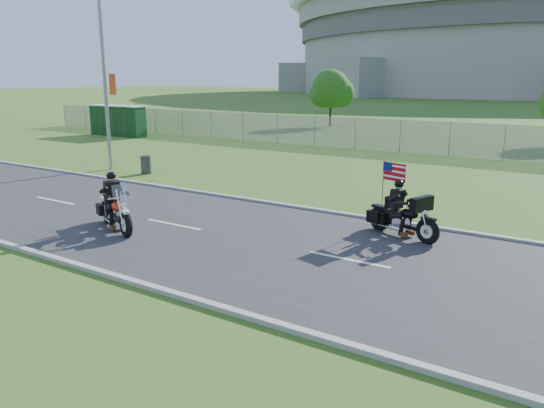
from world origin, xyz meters
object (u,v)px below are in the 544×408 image
Objects in this scene: porta_toilet_b at (124,122)px; motorcycle_lead at (115,212)px; porta_toilet_d at (100,120)px; trash_can at (146,165)px; porta_toilet_a at (136,122)px; porta_toilet_c at (112,121)px; streetlight at (107,54)px; motorcycle_follow at (403,218)px.

motorcycle_lead is at bearing -42.06° from porta_toilet_b.
porta_toilet_d reaches higher than trash_can.
porta_toilet_a is 1.00× the size of porta_toilet_c.
streetlight is 4.35× the size of porta_toilet_b.
porta_toilet_b is 1.00× the size of porta_toilet_d.
porta_toilet_c is 1.00× the size of porta_toilet_d.
streetlight is 11.88× the size of trash_can.
trash_can is at bearing -41.29° from porta_toilet_a.
porta_toilet_a is at bearing 138.71° from trash_can.
streetlight is 17.49m from motorcycle_follow.
porta_toilet_b reaches higher than motorcycle_lead.
porta_toilet_a is at bearing 0.00° from porta_toilet_c.
porta_toilet_c reaches higher than trash_can.
motorcycle_follow is (30.59, -14.28, -0.58)m from porta_toilet_d.
motorcycle_lead is at bearing -133.02° from motorcycle_follow.
streetlight is at bearing 176.30° from trash_can.
motorcycle_lead is 1.04× the size of motorcycle_follow.
porta_toilet_b is 1.00× the size of porta_toilet_c.
porta_toilet_b is at bearing 141.71° from trash_can.
porta_toilet_d is (-14.22, 10.78, -4.49)m from streetlight.
porta_toilet_a is (-10.02, 10.78, -4.49)m from streetlight.
motorcycle_follow is at bearing -26.06° from porta_toilet_c.
trash_can is (-13.94, 3.34, -0.15)m from motorcycle_follow.
motorcycle_lead is (20.28, -18.30, -0.59)m from porta_toilet_b.
porta_toilet_d is 0.92× the size of motorcycle_lead.
motorcycle_follow is at bearing -25.02° from porta_toilet_d.
porta_toilet_d is (-4.20, 0.00, 0.00)m from porta_toilet_a.
motorcycle_follow reaches higher than trash_can.
porta_toilet_d reaches higher than motorcycle_lead.
porta_toilet_c is 18.79m from trash_can.
streetlight is 4.35× the size of porta_toilet_c.
porta_toilet_c is 32.50m from motorcycle_follow.
porta_toilet_a and porta_toilet_d have the same top height.
porta_toilet_d is 33.77m from motorcycle_follow.
porta_toilet_c is at bearing 172.74° from motorcycle_follow.
motorcycle_lead is (23.08, -18.30, -0.59)m from porta_toilet_d.
porta_toilet_c is 28.38m from motorcycle_lead.
porta_toilet_a is at bearing 159.65° from motorcycle_lead.
motorcycle_lead is at bearing -44.11° from porta_toilet_a.
porta_toilet_b is at bearing 0.00° from porta_toilet_c.
porta_toilet_b reaches higher than motorcycle_follow.
porta_toilet_b is 31.25m from motorcycle_follow.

